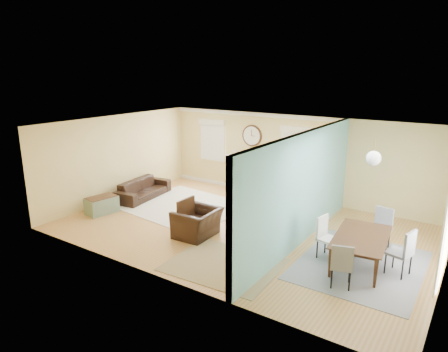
% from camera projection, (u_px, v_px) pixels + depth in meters
% --- Properties ---
extents(floor, '(9.00, 9.00, 0.00)m').
position_uv_depth(floor, '(244.00, 229.00, 10.15)').
color(floor, '#B0793D').
rests_on(floor, ground).
extents(wall_back, '(9.00, 0.02, 2.60)m').
position_uv_depth(wall_back, '(295.00, 158.00, 12.22)').
color(wall_back, tan).
rests_on(wall_back, ground).
extents(wall_front, '(9.00, 0.02, 2.60)m').
position_uv_depth(wall_front, '(161.00, 215.00, 7.40)').
color(wall_front, tan).
rests_on(wall_front, ground).
extents(wall_left, '(0.02, 6.00, 2.60)m').
position_uv_depth(wall_left, '(118.00, 158.00, 12.23)').
color(wall_left, tan).
rests_on(wall_left, ground).
extents(ceiling, '(9.00, 6.00, 0.02)m').
position_uv_depth(ceiling, '(245.00, 127.00, 9.47)').
color(ceiling, white).
rests_on(ceiling, wall_back).
extents(partition, '(0.17, 6.00, 2.60)m').
position_uv_depth(partition, '(307.00, 184.00, 9.21)').
color(partition, tan).
rests_on(partition, ground).
extents(fireplace, '(1.70, 0.30, 1.17)m').
position_uv_depth(fireplace, '(250.00, 174.00, 13.11)').
color(fireplace, white).
rests_on(fireplace, ground).
extents(wall_clock, '(0.70, 0.07, 0.70)m').
position_uv_depth(wall_clock, '(252.00, 136.00, 12.85)').
color(wall_clock, '#432515').
rests_on(wall_clock, wall_back).
extents(window_left, '(1.05, 0.13, 1.42)m').
position_uv_depth(window_left, '(213.00, 137.00, 13.73)').
color(window_left, white).
rests_on(window_left, wall_back).
extents(window_right, '(1.05, 0.13, 1.42)m').
position_uv_depth(window_right, '(296.00, 147.00, 12.06)').
color(window_right, white).
rests_on(window_right, wall_back).
extents(french_doors, '(0.06, 1.70, 2.20)m').
position_uv_depth(french_doors, '(448.00, 225.00, 7.47)').
color(french_doors, white).
rests_on(french_doors, ground).
extents(pendant, '(0.30, 0.30, 0.55)m').
position_uv_depth(pendant, '(374.00, 158.00, 7.96)').
color(pendant, gold).
rests_on(pendant, ceiling).
extents(rug_cream, '(3.56, 3.18, 0.02)m').
position_uv_depth(rug_cream, '(184.00, 206.00, 11.77)').
color(rug_cream, beige).
rests_on(rug_cream, floor).
extents(rug_jute, '(2.33, 1.95, 0.01)m').
position_uv_depth(rug_jute, '(224.00, 265.00, 8.26)').
color(rug_jute, '#A1885E').
rests_on(rug_jute, floor).
extents(rug_grey, '(2.35, 2.94, 0.01)m').
position_uv_depth(rug_grey, '(360.00, 265.00, 8.26)').
color(rug_grey, gray).
rests_on(rug_grey, floor).
extents(sofa, '(1.05, 2.08, 0.58)m').
position_uv_depth(sofa, '(143.00, 189.00, 12.50)').
color(sofa, black).
rests_on(sofa, floor).
extents(eames_chair, '(0.96, 1.09, 0.68)m').
position_uv_depth(eames_chair, '(197.00, 223.00, 9.61)').
color(eames_chair, black).
rests_on(eames_chair, floor).
extents(green_chair, '(0.82, 0.84, 0.71)m').
position_uv_depth(green_chair, '(278.00, 195.00, 11.65)').
color(green_chair, '#187C4D').
rests_on(green_chair, floor).
extents(trunk, '(0.64, 0.90, 0.48)m').
position_uv_depth(trunk, '(102.00, 205.00, 11.18)').
color(trunk, gray).
rests_on(trunk, floor).
extents(credenza, '(0.56, 1.64, 0.80)m').
position_uv_depth(credenza, '(312.00, 206.00, 10.64)').
color(credenza, '#9E6A35').
rests_on(credenza, floor).
extents(tv, '(0.31, 1.17, 0.67)m').
position_uv_depth(tv, '(313.00, 179.00, 10.45)').
color(tv, black).
rests_on(tv, credenza).
extents(garden_stool, '(0.37, 0.37, 0.54)m').
position_uv_depth(garden_stool, '(295.00, 225.00, 9.66)').
color(garden_stool, white).
rests_on(garden_stool, floor).
extents(potted_plant, '(0.48, 0.47, 0.40)m').
position_uv_depth(potted_plant, '(295.00, 207.00, 9.53)').
color(potted_plant, '#337F33').
rests_on(potted_plant, garden_stool).
extents(dining_table, '(1.19, 1.90, 0.64)m').
position_uv_depth(dining_table, '(362.00, 251.00, 8.18)').
color(dining_table, '#432515').
rests_on(dining_table, floor).
extents(dining_chair_n, '(0.48, 0.48, 0.93)m').
position_uv_depth(dining_chair_n, '(380.00, 226.00, 8.90)').
color(dining_chair_n, gray).
rests_on(dining_chair_n, floor).
extents(dining_chair_s, '(0.48, 0.48, 0.88)m').
position_uv_depth(dining_chair_s, '(342.00, 261.00, 7.33)').
color(dining_chair_s, gray).
rests_on(dining_chair_s, floor).
extents(dining_chair_w, '(0.47, 0.47, 0.92)m').
position_uv_depth(dining_chair_w, '(329.00, 235.00, 8.41)').
color(dining_chair_w, white).
rests_on(dining_chair_w, floor).
extents(dining_chair_e, '(0.52, 0.52, 0.96)m').
position_uv_depth(dining_chair_e, '(400.00, 248.00, 7.74)').
color(dining_chair_e, gray).
rests_on(dining_chair_e, floor).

